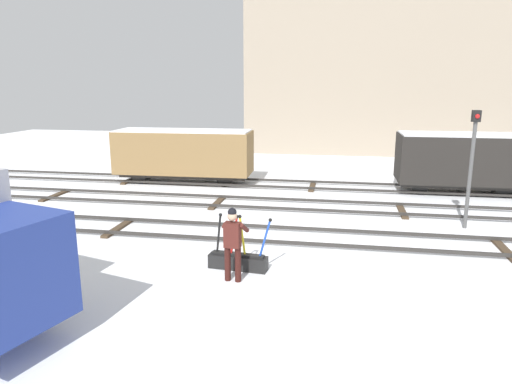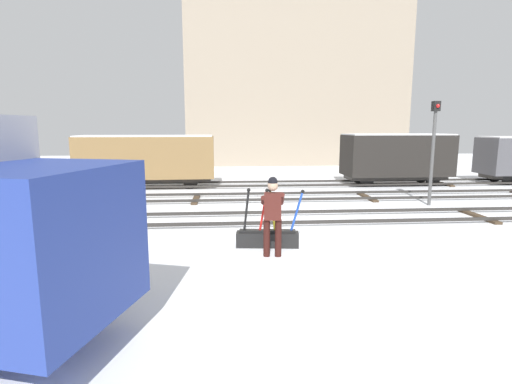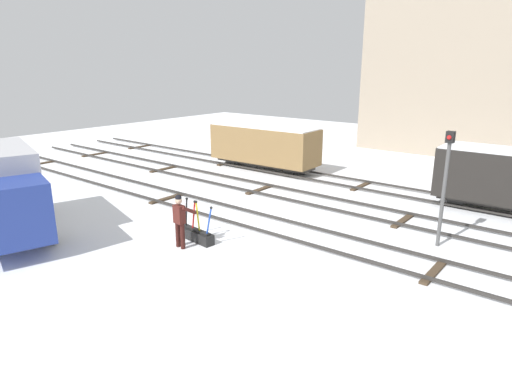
% 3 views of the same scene
% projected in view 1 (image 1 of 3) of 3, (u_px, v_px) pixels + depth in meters
% --- Properties ---
extents(ground_plane, '(60.00, 60.00, 0.00)m').
position_uv_depth(ground_plane, '(298.00, 239.00, 14.27)').
color(ground_plane, white).
extents(track_main_line, '(44.00, 1.94, 0.18)m').
position_uv_depth(track_main_line, '(298.00, 236.00, 14.24)').
color(track_main_line, '#2D2B28').
rests_on(track_main_line, ground_plane).
extents(track_siding_near, '(44.00, 1.94, 0.18)m').
position_uv_depth(track_siding_near, '(307.00, 205.00, 17.84)').
color(track_siding_near, '#2D2B28').
rests_on(track_siding_near, ground_plane).
extents(track_siding_far, '(44.00, 1.94, 0.18)m').
position_uv_depth(track_siding_far, '(312.00, 185.00, 21.33)').
color(track_siding_far, '#2D2B28').
rests_on(track_siding_far, ground_plane).
extents(switch_lever_frame, '(1.66, 0.51, 1.45)m').
position_uv_depth(switch_lever_frame, '(238.00, 260.00, 11.95)').
color(switch_lever_frame, black).
rests_on(switch_lever_frame, ground_plane).
extents(rail_worker, '(0.58, 0.71, 1.82)m').
position_uv_depth(rail_worker, '(233.00, 240.00, 11.07)').
color(rail_worker, '#351511').
rests_on(rail_worker, ground_plane).
extents(signal_post, '(0.24, 0.32, 3.83)m').
position_uv_depth(signal_post, '(472.00, 157.00, 14.86)').
color(signal_post, '#4C4C4C').
rests_on(signal_post, ground_plane).
extents(apartment_building, '(17.17, 6.05, 12.44)m').
position_uv_depth(apartment_building, '(373.00, 59.00, 31.83)').
color(apartment_building, gray).
rests_on(apartment_building, ground_plane).
extents(freight_car_far_end, '(5.22, 2.24, 2.57)m').
position_uv_depth(freight_car_far_end, '(461.00, 160.00, 19.95)').
color(freight_car_far_end, '#2D2B28').
rests_on(freight_car_far_end, ground_plane).
extents(freight_car_mid_siding, '(6.43, 2.21, 2.52)m').
position_uv_depth(freight_car_mid_siding, '(184.00, 153.00, 22.06)').
color(freight_car_mid_siding, '#2D2B28').
rests_on(freight_car_mid_siding, ground_plane).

